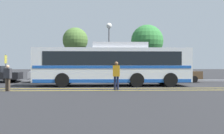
{
  "coord_description": "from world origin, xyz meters",
  "views": [
    {
      "loc": [
        -2.31,
        -19.54,
        1.47
      ],
      "look_at": [
        -1.46,
        0.01,
        1.41
      ],
      "focal_mm": 42.0,
      "sensor_mm": 36.0,
      "label": 1
    }
  ],
  "objects_px": {
    "parked_car_3": "(176,74)",
    "pedestrian_0": "(8,76)",
    "parked_car_1": "(52,74)",
    "street_lamp": "(109,37)",
    "transit_bus": "(112,64)",
    "tree_1": "(147,41)",
    "parked_car_2": "(124,75)",
    "pedestrian_1": "(116,74)",
    "tree_0": "(75,40)",
    "bus_stop_sign": "(6,67)"
  },
  "relations": [
    {
      "from": "parked_car_1",
      "to": "street_lamp",
      "type": "bearing_deg",
      "value": -70.7
    },
    {
      "from": "parked_car_2",
      "to": "parked_car_3",
      "type": "bearing_deg",
      "value": -89.55
    },
    {
      "from": "pedestrian_1",
      "to": "tree_0",
      "type": "height_order",
      "value": "tree_0"
    },
    {
      "from": "parked_car_3",
      "to": "pedestrian_0",
      "type": "bearing_deg",
      "value": -61.57
    },
    {
      "from": "pedestrian_0",
      "to": "parked_car_1",
      "type": "bearing_deg",
      "value": -79.71
    },
    {
      "from": "parked_car_2",
      "to": "bus_stop_sign",
      "type": "distance_m",
      "value": 10.26
    },
    {
      "from": "parked_car_2",
      "to": "parked_car_1",
      "type": "bearing_deg",
      "value": 91.77
    },
    {
      "from": "bus_stop_sign",
      "to": "parked_car_1",
      "type": "bearing_deg",
      "value": -22.04
    },
    {
      "from": "parked_car_2",
      "to": "tree_0",
      "type": "relative_size",
      "value": 0.75
    },
    {
      "from": "parked_car_1",
      "to": "tree_0",
      "type": "xyz_separation_m",
      "value": [
        1.47,
        5.89,
        3.62
      ]
    },
    {
      "from": "tree_1",
      "to": "parked_car_2",
      "type": "bearing_deg",
      "value": -122.84
    },
    {
      "from": "transit_bus",
      "to": "pedestrian_1",
      "type": "distance_m",
      "value": 3.65
    },
    {
      "from": "parked_car_3",
      "to": "transit_bus",
      "type": "bearing_deg",
      "value": -59.9
    },
    {
      "from": "parked_car_3",
      "to": "pedestrian_0",
      "type": "xyz_separation_m",
      "value": [
        -12.45,
        -8.14,
        0.1
      ]
    },
    {
      "from": "street_lamp",
      "to": "pedestrian_1",
      "type": "bearing_deg",
      "value": -89.27
    },
    {
      "from": "transit_bus",
      "to": "pedestrian_1",
      "type": "height_order",
      "value": "transit_bus"
    },
    {
      "from": "parked_car_2",
      "to": "bus_stop_sign",
      "type": "relative_size",
      "value": 1.93
    },
    {
      "from": "tree_1",
      "to": "tree_0",
      "type": "bearing_deg",
      "value": 172.08
    },
    {
      "from": "pedestrian_1",
      "to": "bus_stop_sign",
      "type": "height_order",
      "value": "bus_stop_sign"
    },
    {
      "from": "tree_0",
      "to": "tree_1",
      "type": "relative_size",
      "value": 0.97
    },
    {
      "from": "transit_bus",
      "to": "pedestrian_1",
      "type": "relative_size",
      "value": 6.65
    },
    {
      "from": "street_lamp",
      "to": "tree_0",
      "type": "xyz_separation_m",
      "value": [
        -3.69,
        3.57,
        -0.04
      ]
    },
    {
      "from": "transit_bus",
      "to": "parked_car_1",
      "type": "height_order",
      "value": "transit_bus"
    },
    {
      "from": "transit_bus",
      "to": "tree_1",
      "type": "bearing_deg",
      "value": -25.34
    },
    {
      "from": "transit_bus",
      "to": "bus_stop_sign",
      "type": "bearing_deg",
      "value": 99.87
    },
    {
      "from": "parked_car_1",
      "to": "parked_car_2",
      "type": "bearing_deg",
      "value": -93.64
    },
    {
      "from": "bus_stop_sign",
      "to": "tree_1",
      "type": "relative_size",
      "value": 0.38
    },
    {
      "from": "parked_car_2",
      "to": "pedestrian_0",
      "type": "bearing_deg",
      "value": 137.65
    },
    {
      "from": "street_lamp",
      "to": "transit_bus",
      "type": "bearing_deg",
      "value": -89.67
    },
    {
      "from": "transit_bus",
      "to": "tree_1",
      "type": "distance_m",
      "value": 10.19
    },
    {
      "from": "parked_car_1",
      "to": "pedestrian_0",
      "type": "distance_m",
      "value": 8.09
    },
    {
      "from": "parked_car_2",
      "to": "tree_0",
      "type": "bearing_deg",
      "value": 41.22
    },
    {
      "from": "bus_stop_sign",
      "to": "tree_0",
      "type": "distance_m",
      "value": 12.22
    },
    {
      "from": "bus_stop_sign",
      "to": "street_lamp",
      "type": "height_order",
      "value": "street_lamp"
    },
    {
      "from": "parked_car_2",
      "to": "parked_car_3",
      "type": "xyz_separation_m",
      "value": [
        4.89,
        -0.01,
        0.07
      ]
    },
    {
      "from": "pedestrian_0",
      "to": "bus_stop_sign",
      "type": "xyz_separation_m",
      "value": [
        -1.04,
        2.6,
        0.57
      ]
    },
    {
      "from": "transit_bus",
      "to": "pedestrian_1",
      "type": "bearing_deg",
      "value": -178.57
    },
    {
      "from": "tree_0",
      "to": "parked_car_3",
      "type": "bearing_deg",
      "value": -30.34
    },
    {
      "from": "parked_car_2",
      "to": "street_lamp",
      "type": "distance_m",
      "value": 4.48
    },
    {
      "from": "parked_car_3",
      "to": "pedestrian_1",
      "type": "xyz_separation_m",
      "value": [
        -6.02,
        -7.85,
        0.23
      ]
    },
    {
      "from": "transit_bus",
      "to": "tree_0",
      "type": "height_order",
      "value": "tree_0"
    },
    {
      "from": "parked_car_3",
      "to": "parked_car_2",
      "type": "bearing_deg",
      "value": -94.81
    },
    {
      "from": "pedestrian_1",
      "to": "tree_0",
      "type": "relative_size",
      "value": 0.3
    },
    {
      "from": "parked_car_1",
      "to": "street_lamp",
      "type": "relative_size",
      "value": 0.71
    },
    {
      "from": "parked_car_2",
      "to": "pedestrian_0",
      "type": "relative_size",
      "value": 2.83
    },
    {
      "from": "bus_stop_sign",
      "to": "tree_1",
      "type": "xyz_separation_m",
      "value": [
        11.6,
        10.18,
        2.79
      ]
    },
    {
      "from": "parked_car_1",
      "to": "tree_1",
      "type": "distance_m",
      "value": 11.12
    },
    {
      "from": "parked_car_1",
      "to": "street_lamp",
      "type": "distance_m",
      "value": 6.74
    },
    {
      "from": "pedestrian_0",
      "to": "tree_0",
      "type": "relative_size",
      "value": 0.27
    },
    {
      "from": "parked_car_2",
      "to": "tree_1",
      "type": "distance_m",
      "value": 6.56
    }
  ]
}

